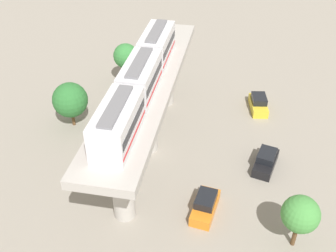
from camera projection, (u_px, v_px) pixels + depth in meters
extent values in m
plane|color=gray|center=(149.00, 148.00, 43.16)|extent=(120.00, 120.00, 0.00)
cylinder|color=#B7B2AA|center=(122.00, 184.00, 33.52)|extent=(1.90, 1.90, 7.44)
cylinder|color=#B7B2AA|center=(148.00, 120.00, 40.98)|extent=(1.90, 1.90, 7.44)
cylinder|color=#B7B2AA|center=(166.00, 76.00, 48.43)|extent=(1.90, 1.90, 7.44)
cube|color=#B7B2AA|center=(147.00, 85.00, 38.56)|extent=(5.20, 28.85, 0.80)
cube|color=silver|center=(118.00, 124.00, 30.08)|extent=(2.60, 6.60, 3.00)
cube|color=black|center=(117.00, 121.00, 29.94)|extent=(2.64, 6.07, 0.70)
cube|color=red|center=(118.00, 132.00, 30.52)|extent=(2.64, 6.34, 0.24)
cube|color=slate|center=(116.00, 106.00, 29.13)|extent=(1.10, 5.61, 0.24)
cube|color=silver|center=(140.00, 79.00, 35.61)|extent=(2.60, 6.60, 3.00)
cube|color=black|center=(140.00, 76.00, 35.46)|extent=(2.64, 6.07, 0.70)
cube|color=red|center=(141.00, 86.00, 36.05)|extent=(2.64, 6.34, 0.24)
cube|color=slate|center=(139.00, 62.00, 34.66)|extent=(1.10, 5.61, 0.24)
cube|color=silver|center=(157.00, 46.00, 41.13)|extent=(2.60, 6.60, 3.00)
cube|color=black|center=(157.00, 44.00, 40.99)|extent=(2.64, 6.07, 0.70)
cube|color=red|center=(157.00, 53.00, 41.57)|extent=(2.64, 6.34, 0.24)
cube|color=slate|center=(157.00, 31.00, 40.18)|extent=(1.10, 5.61, 0.24)
cube|color=black|center=(266.00, 163.00, 40.47)|extent=(2.74, 4.51, 1.00)
cube|color=black|center=(267.00, 155.00, 40.07)|extent=(2.14, 2.62, 0.76)
cube|color=orange|center=(205.00, 207.00, 35.67)|extent=(2.38, 4.41, 1.00)
cube|color=black|center=(206.00, 199.00, 35.27)|extent=(1.95, 2.51, 0.76)
cube|color=yellow|center=(258.00, 106.00, 49.03)|extent=(2.47, 4.44, 1.00)
cube|color=black|center=(259.00, 99.00, 48.64)|extent=(2.00, 2.54, 0.76)
cylinder|color=brown|center=(73.00, 116.00, 46.04)|extent=(0.36, 0.36, 2.27)
sphere|color=#2D7233|center=(70.00, 100.00, 44.74)|extent=(3.93, 3.93, 3.93)
cylinder|color=brown|center=(127.00, 73.00, 53.44)|extent=(0.36, 0.36, 3.20)
sphere|color=#38843D|center=(126.00, 56.00, 51.99)|extent=(3.20, 3.20, 3.20)
cylinder|color=brown|center=(295.00, 233.00, 32.30)|extent=(0.36, 0.36, 2.75)
sphere|color=#479342|center=(301.00, 214.00, 31.01)|extent=(3.00, 3.00, 3.00)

